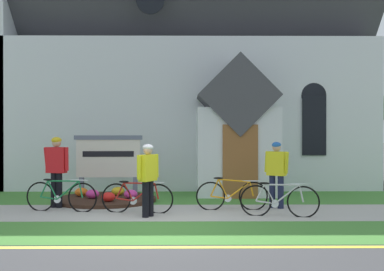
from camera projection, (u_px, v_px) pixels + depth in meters
The scene contains 17 objects.
ground at pixel (164, 199), 13.26m from camera, with size 140.00×140.00×0.00m, color #3D3D3F.
sidewalk_slab at pixel (137, 212), 10.99m from camera, with size 32.00×2.26×0.01m, color #A8A59E.
grass_verge at pixel (125, 232), 8.83m from camera, with size 32.00×2.05×0.01m, color #427F33.
church_lawn at pixel (147, 198), 13.51m from camera, with size 24.00×2.78×0.01m, color #427F33.
curb_paint_stripe at pixel (115, 247), 7.65m from camera, with size 28.00×0.16×0.01m, color yellow.
church_building at pixel (151, 64), 19.86m from camera, with size 15.33×12.38×13.98m.
church_sign at pixel (108, 158), 13.26m from camera, with size 1.91×0.24×1.79m.
flower_bed at pixel (106, 199), 12.77m from camera, with size 2.74×2.74×0.34m.
bicycle_red at pixel (279, 200), 10.45m from camera, with size 1.73×0.37×0.78m.
bicycle_black at pixel (61, 196), 11.13m from camera, with size 1.75×0.33×0.79m.
bicycle_orange at pixel (137, 197), 10.93m from camera, with size 1.69×0.26×0.77m.
bicycle_white at pixel (232, 195), 11.34m from camera, with size 1.74×0.08×0.82m.
cyclist_in_yellow_jersey at pixel (276, 170), 11.60m from camera, with size 0.51×0.61×1.64m.
cyclist_in_white_jersey at pixel (56, 166), 11.67m from camera, with size 0.65×0.40×1.76m.
cyclist_in_orange_jersey at pixel (148, 175), 10.39m from camera, with size 0.44×0.57×1.62m.
roadside_conifer at pixel (344, 58), 17.90m from camera, with size 3.48×3.48×7.11m.
yard_deciduous_tree at pixel (12, 74), 17.49m from camera, with size 4.68×4.68×5.43m.
Camera 1 is at (0.68, -9.25, 1.87)m, focal length 44.05 mm.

